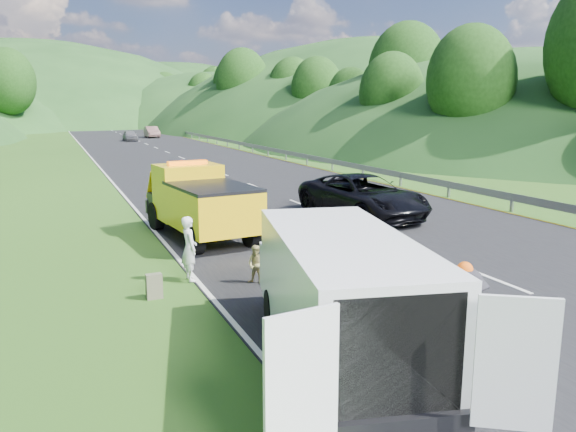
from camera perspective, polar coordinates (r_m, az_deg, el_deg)
name	(u,v)px	position (r m, az deg, el deg)	size (l,w,h in m)	color
ground	(352,273)	(14.81, 6.55, -5.81)	(320.00, 320.00, 0.00)	#38661E
road_surface	(167,152)	(53.42, -12.15, 6.35)	(14.00, 200.00, 0.02)	black
guardrail	(209,142)	(67.21, -8.05, 7.43)	(0.06, 140.00, 1.52)	gray
tree_line_right	(284,137)	(78.40, -0.42, 8.07)	(14.00, 140.00, 14.00)	#235118
hills_backdrop	(107,123)	(147.68, -17.94, 9.01)	(201.00, 288.60, 44.00)	#2D5B23
tow_truck	(200,202)	(18.63, -8.98, 1.45)	(2.72, 5.90, 2.45)	black
white_van	(340,291)	(9.51, 5.30, -7.55)	(4.04, 6.73, 2.24)	black
woman	(190,281)	(14.32, -9.89, -6.49)	(0.59, 0.43, 1.62)	silver
child	(257,284)	(13.85, -3.19, -6.95)	(0.47, 0.37, 0.97)	tan
worker	(457,389)	(9.45, 16.81, -16.49)	(1.25, 0.72, 1.94)	#222127
suitcase	(154,286)	(13.14, -13.44, -6.96)	(0.36, 0.20, 0.58)	#5C5A45
spare_tire	(479,357)	(10.62, 18.83, -13.41)	(0.72, 0.72, 0.20)	black
passing_suv	(362,217)	(22.12, 7.55, -0.13)	(2.72, 5.90, 1.64)	black
dist_car_a	(130,141)	(71.36, -15.73, 7.34)	(1.53, 3.79, 1.29)	#55555B
dist_car_b	(152,138)	(78.05, -13.64, 7.74)	(1.56, 4.47, 1.47)	brown
dist_car_c	(110,130)	(106.01, -17.66, 8.37)	(2.16, 5.32, 1.54)	#9B534D
dist_car_d	(93,127)	(121.65, -19.22, 8.58)	(1.53, 3.79, 1.29)	#70536D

